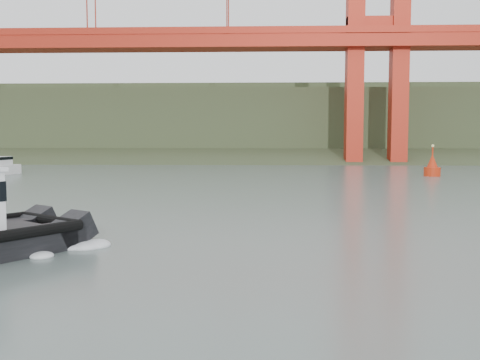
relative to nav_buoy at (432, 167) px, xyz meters
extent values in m
plane|color=#546360|center=(-22.74, -44.76, -1.12)|extent=(400.00, 400.00, 0.00)
cube|color=#344426|center=(-22.74, 47.24, -1.12)|extent=(500.00, 44.72, 16.25)
cube|color=#344426|center=(-22.74, 75.24, 4.88)|extent=(500.00, 70.00, 18.00)
cube|color=#344426|center=(-22.74, 100.24, 9.88)|extent=(500.00, 60.00, 16.00)
cube|color=#9D2213|center=(-22.74, 30.24, 20.88)|extent=(260.00, 6.00, 2.20)
cube|color=white|center=(-56.11, 0.77, 0.59)|extent=(2.25, 3.00, 1.37)
cube|color=black|center=(-56.11, 0.77, 1.05)|extent=(2.31, 3.06, 0.40)
cylinder|color=#B9270C|center=(0.00, 0.00, -0.66)|extent=(2.04, 2.04, 1.36)
cone|color=#B9270C|center=(0.00, 0.00, 0.69)|extent=(1.58, 1.58, 2.04)
cylinder|color=#B9270C|center=(0.00, 0.00, 2.05)|extent=(0.18, 0.18, 1.13)
sphere|color=#E5D87F|center=(0.00, 0.00, 2.73)|extent=(0.34, 0.34, 0.34)
camera|label=1|loc=(-21.91, -68.44, 3.77)|focal=40.00mm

